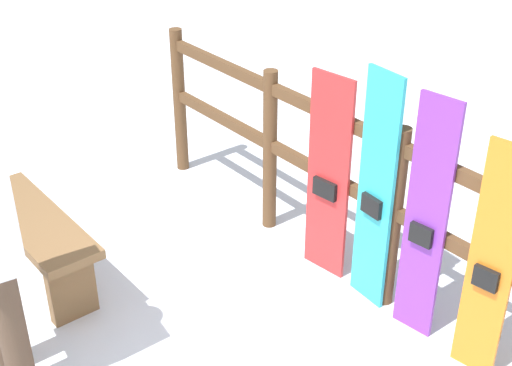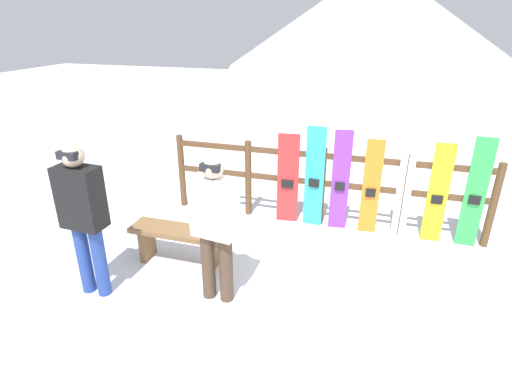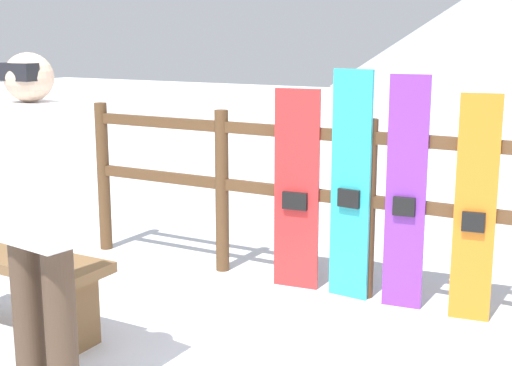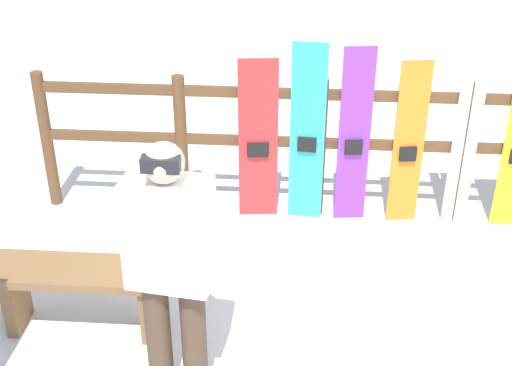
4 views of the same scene
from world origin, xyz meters
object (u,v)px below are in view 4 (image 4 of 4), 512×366
Objects in this scene: person_white at (171,259)px; snowboard_purple at (354,138)px; snowboard_orange at (408,145)px; ski_pair_white at (466,135)px; snowboard_red at (258,141)px; bench at (80,285)px; snowboard_cyan at (307,135)px.

snowboard_purple is (1.10, 2.02, -0.21)m from person_white.
snowboard_purple is 0.44m from snowboard_orange.
snowboard_orange is at bearing -179.54° from ski_pair_white.
snowboard_red is (0.34, 2.02, -0.27)m from person_white.
bench is 0.79× the size of snowboard_cyan.
snowboard_red is 0.87× the size of ski_pair_white.
snowboard_purple is at bearing 39.91° from bench.
snowboard_cyan is at bearing 46.43° from bench.
snowboard_red is at bearing -180.00° from snowboard_orange.
snowboard_red is at bearing -179.98° from snowboard_cyan.
snowboard_purple is 1.07× the size of snowboard_orange.
ski_pair_white reaches higher than bench.
person_white is at bearing -109.89° from snowboard_cyan.
snowboard_red is 0.91× the size of snowboard_cyan.
snowboard_orange reaches higher than snowboard_red.
snowboard_orange reaches higher than bench.
snowboard_purple is at bearing 0.01° from snowboard_red.
ski_pair_white is (1.97, 2.02, -0.15)m from person_white.
snowboard_cyan reaches higher than snowboard_red.
ski_pair_white is (1.64, 0.00, 0.11)m from snowboard_red.
snowboard_cyan is (0.39, 0.00, 0.07)m from snowboard_red.
ski_pair_white reaches higher than snowboard_red.
snowboard_orange is (1.20, 0.00, 0.01)m from snowboard_red.
bench is 0.73× the size of person_white.
bench is at bearing -133.57° from snowboard_cyan.
person_white is 1.04× the size of ski_pair_white.
ski_pair_white is at bearing 45.71° from person_white.
person_white is (0.72, -0.49, 0.60)m from bench.
bench is at bearing -124.75° from snowboard_red.
snowboard_orange is at bearing -0.01° from snowboard_purple.
person_white is 2.16m from snowboard_cyan.
snowboard_purple is (0.37, -0.00, -0.01)m from snowboard_cyan.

